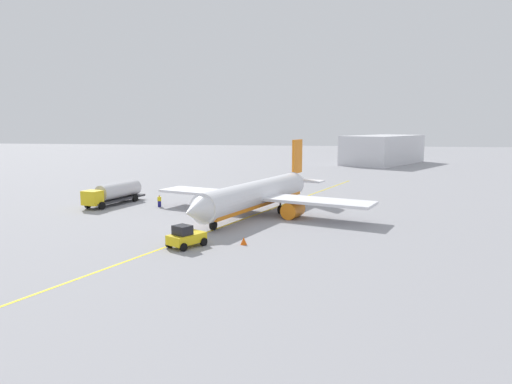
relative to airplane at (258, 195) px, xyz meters
name	(u,v)px	position (x,y,z in m)	size (l,w,h in m)	color
ground_plane	(256,214)	(0.50, -0.17, -2.55)	(400.00, 400.00, 0.00)	#939399
airplane	(258,195)	(0.00, 0.00, 0.00)	(31.19, 30.26, 9.46)	white
fuel_tanker	(114,193)	(-3.89, -22.16, -0.81)	(11.59, 5.13, 3.15)	#2D2D33
pushback_tug	(186,237)	(17.65, -4.28, -1.54)	(4.12, 3.71, 2.20)	yellow
refueling_worker	(159,201)	(-2.94, -14.82, -1.73)	(0.48, 0.59, 1.71)	navy
safety_cone_nose	(244,241)	(15.88, 1.09, -2.18)	(0.67, 0.67, 0.74)	#F2590F
distant_hangar	(383,150)	(-84.84, 25.04, 1.68)	(33.39, 27.44, 8.48)	silver
taxi_line_marking	(256,214)	(0.50, -0.17, -2.54)	(83.40, 0.30, 0.01)	yellow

